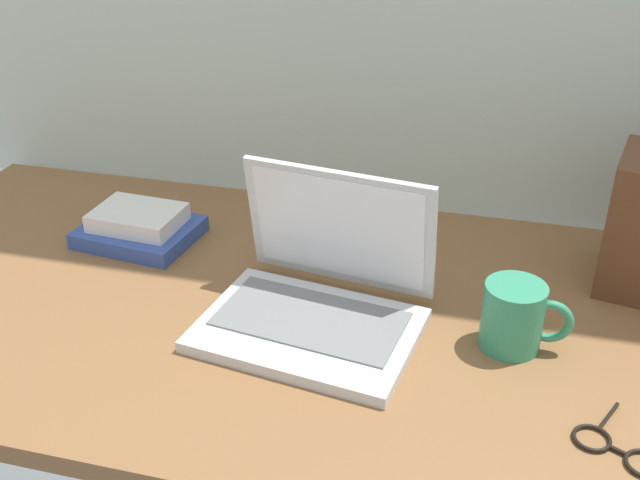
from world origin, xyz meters
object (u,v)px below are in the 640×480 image
at_px(eyeglasses, 619,449).
at_px(remote_control_near, 370,227).
at_px(laptop, 319,293).
at_px(coffee_mug, 515,316).
at_px(book_stack, 139,227).

bearing_deg(eyeglasses, remote_control_near, 130.22).
bearing_deg(laptop, remote_control_near, 85.97).
bearing_deg(eyeglasses, coffee_mug, 126.03).
xyz_separation_m(laptop, coffee_mug, (0.28, 0.01, 0.00)).
relative_size(laptop, coffee_mug, 2.68).
xyz_separation_m(coffee_mug, remote_control_near, (-0.26, 0.28, -0.04)).
xyz_separation_m(remote_control_near, eyeglasses, (0.39, -0.47, -0.01)).
distance_m(laptop, coffee_mug, 0.28).
height_order(laptop, eyeglasses, laptop).
relative_size(coffee_mug, book_stack, 0.60).
xyz_separation_m(eyeglasses, book_stack, (-0.79, 0.34, 0.02)).
bearing_deg(remote_control_near, eyeglasses, -49.78).
relative_size(eyeglasses, book_stack, 0.63).
bearing_deg(book_stack, remote_control_near, 17.94).
distance_m(laptop, eyeglasses, 0.45).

